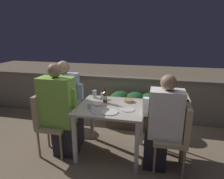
{
  "coord_description": "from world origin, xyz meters",
  "views": [
    {
      "loc": [
        0.59,
        -2.51,
        1.75
      ],
      "look_at": [
        0.0,
        0.06,
        0.97
      ],
      "focal_mm": 32.0,
      "sensor_mm": 36.0,
      "label": 1
    }
  ],
  "objects_px": {
    "chair_left_near": "(48,118)",
    "person_white_polo": "(162,124)",
    "beer_bottle": "(105,97)",
    "person_green_blouse": "(60,111)",
    "potted_plant": "(51,98)",
    "person_blue_shirt": "(68,104)",
    "chair_right_far": "(178,121)",
    "chair_left_far": "(57,111)",
    "chair_right_near": "(178,132)"
  },
  "relations": [
    {
      "from": "chair_left_near",
      "to": "person_green_blouse",
      "type": "bearing_deg",
      "value": 0.0
    },
    {
      "from": "chair_left_near",
      "to": "person_green_blouse",
      "type": "height_order",
      "value": "person_green_blouse"
    },
    {
      "from": "person_white_polo",
      "to": "potted_plant",
      "type": "xyz_separation_m",
      "value": [
        -2.1,
        0.98,
        -0.14
      ]
    },
    {
      "from": "person_blue_shirt",
      "to": "person_green_blouse",
      "type": "bearing_deg",
      "value": -88.19
    },
    {
      "from": "person_blue_shirt",
      "to": "chair_right_far",
      "type": "height_order",
      "value": "person_blue_shirt"
    },
    {
      "from": "person_blue_shirt",
      "to": "chair_right_near",
      "type": "distance_m",
      "value": 1.63
    },
    {
      "from": "chair_right_far",
      "to": "potted_plant",
      "type": "height_order",
      "value": "chair_right_far"
    },
    {
      "from": "person_white_polo",
      "to": "beer_bottle",
      "type": "relative_size",
      "value": 5.11
    },
    {
      "from": "person_green_blouse",
      "to": "chair_left_far",
      "type": "height_order",
      "value": "person_green_blouse"
    },
    {
      "from": "person_green_blouse",
      "to": "beer_bottle",
      "type": "height_order",
      "value": "person_green_blouse"
    },
    {
      "from": "chair_left_far",
      "to": "person_green_blouse",
      "type": "bearing_deg",
      "value": -53.41
    },
    {
      "from": "person_green_blouse",
      "to": "person_blue_shirt",
      "type": "bearing_deg",
      "value": 91.81
    },
    {
      "from": "person_blue_shirt",
      "to": "person_white_polo",
      "type": "bearing_deg",
      "value": -11.08
    },
    {
      "from": "person_white_polo",
      "to": "potted_plant",
      "type": "relative_size",
      "value": 1.58
    },
    {
      "from": "chair_left_near",
      "to": "beer_bottle",
      "type": "relative_size",
      "value": 3.68
    },
    {
      "from": "chair_left_near",
      "to": "potted_plant",
      "type": "height_order",
      "value": "chair_left_near"
    },
    {
      "from": "person_green_blouse",
      "to": "potted_plant",
      "type": "bearing_deg",
      "value": 125.67
    },
    {
      "from": "chair_left_near",
      "to": "person_blue_shirt",
      "type": "distance_m",
      "value": 0.35
    },
    {
      "from": "chair_left_far",
      "to": "person_blue_shirt",
      "type": "height_order",
      "value": "person_blue_shirt"
    },
    {
      "from": "person_green_blouse",
      "to": "beer_bottle",
      "type": "bearing_deg",
      "value": 23.48
    },
    {
      "from": "person_green_blouse",
      "to": "potted_plant",
      "type": "height_order",
      "value": "person_green_blouse"
    },
    {
      "from": "chair_left_far",
      "to": "potted_plant",
      "type": "relative_size",
      "value": 1.14
    },
    {
      "from": "beer_bottle",
      "to": "chair_right_near",
      "type": "bearing_deg",
      "value": -14.52
    },
    {
      "from": "chair_right_near",
      "to": "beer_bottle",
      "type": "xyz_separation_m",
      "value": [
        -1.01,
        0.26,
        0.3
      ]
    },
    {
      "from": "chair_right_near",
      "to": "beer_bottle",
      "type": "bearing_deg",
      "value": 165.48
    },
    {
      "from": "person_blue_shirt",
      "to": "person_white_polo",
      "type": "height_order",
      "value": "person_blue_shirt"
    },
    {
      "from": "chair_left_far",
      "to": "chair_right_near",
      "type": "xyz_separation_m",
      "value": [
        1.8,
        -0.28,
        0.0
      ]
    },
    {
      "from": "potted_plant",
      "to": "beer_bottle",
      "type": "bearing_deg",
      "value": -29.11
    },
    {
      "from": "chair_right_far",
      "to": "beer_bottle",
      "type": "relative_size",
      "value": 3.68
    },
    {
      "from": "potted_plant",
      "to": "person_green_blouse",
      "type": "bearing_deg",
      "value": -54.33
    },
    {
      "from": "chair_left_far",
      "to": "chair_right_near",
      "type": "height_order",
      "value": "same"
    },
    {
      "from": "chair_left_far",
      "to": "person_white_polo",
      "type": "bearing_deg",
      "value": -9.77
    },
    {
      "from": "chair_left_near",
      "to": "person_white_polo",
      "type": "distance_m",
      "value": 1.6
    },
    {
      "from": "person_green_blouse",
      "to": "person_white_polo",
      "type": "relative_size",
      "value": 1.06
    },
    {
      "from": "person_white_polo",
      "to": "potted_plant",
      "type": "height_order",
      "value": "person_white_polo"
    },
    {
      "from": "chair_right_far",
      "to": "potted_plant",
      "type": "bearing_deg",
      "value": 163.79
    },
    {
      "from": "person_green_blouse",
      "to": "chair_right_near",
      "type": "distance_m",
      "value": 1.6
    },
    {
      "from": "chair_right_far",
      "to": "chair_left_far",
      "type": "bearing_deg",
      "value": -179.07
    },
    {
      "from": "chair_left_near",
      "to": "potted_plant",
      "type": "bearing_deg",
      "value": 117.46
    },
    {
      "from": "person_blue_shirt",
      "to": "chair_right_near",
      "type": "height_order",
      "value": "person_blue_shirt"
    },
    {
      "from": "person_blue_shirt",
      "to": "chair_left_near",
      "type": "bearing_deg",
      "value": -124.15
    },
    {
      "from": "potted_plant",
      "to": "chair_left_near",
      "type": "bearing_deg",
      "value": -62.54
    },
    {
      "from": "chair_left_near",
      "to": "beer_bottle",
      "type": "xyz_separation_m",
      "value": [
        0.78,
        0.26,
        0.3
      ]
    },
    {
      "from": "person_white_polo",
      "to": "chair_right_far",
      "type": "distance_m",
      "value": 0.38
    },
    {
      "from": "chair_left_far",
      "to": "chair_right_near",
      "type": "relative_size",
      "value": 1.0
    },
    {
      "from": "person_green_blouse",
      "to": "potted_plant",
      "type": "relative_size",
      "value": 1.67
    },
    {
      "from": "person_white_polo",
      "to": "beer_bottle",
      "type": "distance_m",
      "value": 0.88
    },
    {
      "from": "person_blue_shirt",
      "to": "potted_plant",
      "type": "bearing_deg",
      "value": 134.51
    },
    {
      "from": "person_blue_shirt",
      "to": "chair_right_near",
      "type": "xyz_separation_m",
      "value": [
        1.6,
        -0.28,
        -0.13
      ]
    },
    {
      "from": "chair_right_near",
      "to": "chair_right_far",
      "type": "relative_size",
      "value": 1.0
    }
  ]
}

